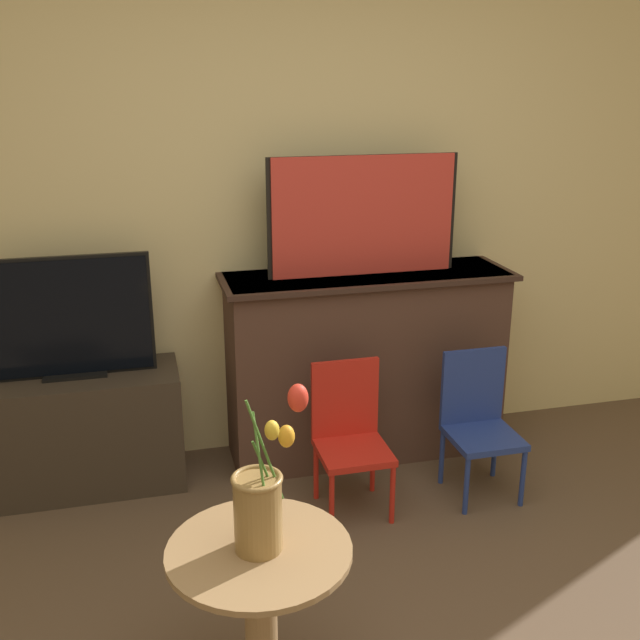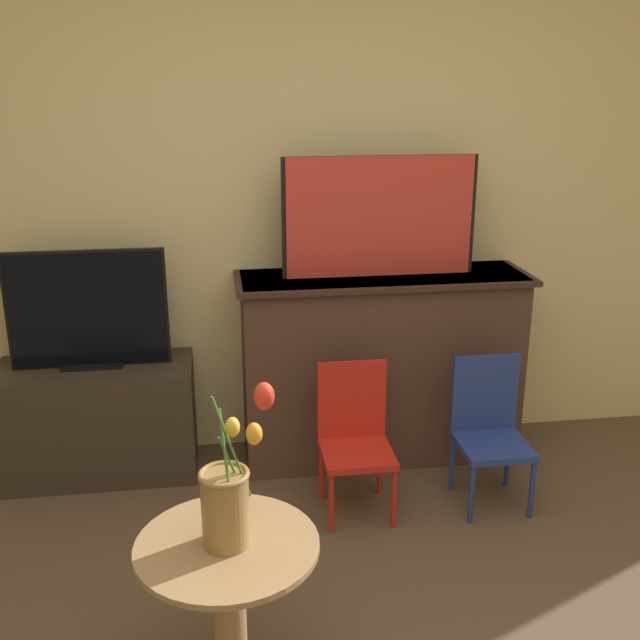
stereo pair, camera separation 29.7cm
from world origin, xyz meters
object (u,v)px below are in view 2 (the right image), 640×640
at_px(tv_monitor, 88,311).
at_px(chair_red, 355,433).
at_px(painting, 380,217).
at_px(chair_blue, 489,425).
at_px(vase_tulips, 228,497).

distance_m(tv_monitor, chair_red, 1.36).
xyz_separation_m(painting, chair_blue, (0.42, -0.50, -0.88)).
xyz_separation_m(chair_blue, vase_tulips, (-1.20, -1.02, 0.35)).
xyz_separation_m(painting, chair_red, (-0.20, -0.49, -0.88)).
bearing_deg(vase_tulips, painting, 62.96).
height_order(tv_monitor, chair_blue, tv_monitor).
relative_size(chair_red, vase_tulips, 1.32).
bearing_deg(vase_tulips, chair_blue, 40.44).
distance_m(chair_red, chair_blue, 0.62).
bearing_deg(chair_blue, tv_monitor, 164.78).
xyz_separation_m(tv_monitor, chair_red, (1.18, -0.48, -0.48)).
xyz_separation_m(painting, tv_monitor, (-1.39, -0.01, -0.40)).
relative_size(tv_monitor, chair_blue, 1.09).
distance_m(painting, vase_tulips, 1.79).
xyz_separation_m(chair_red, chair_blue, (0.62, -0.01, 0.00)).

